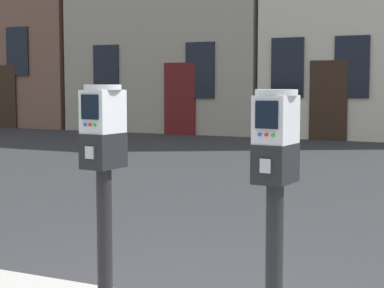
# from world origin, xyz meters

# --- Properties ---
(parking_meter_near_kerb) EXTENTS (0.23, 0.26, 1.36)m
(parking_meter_near_kerb) POSITION_xyz_m (-0.14, -0.25, 1.08)
(parking_meter_near_kerb) COLOR black
(parking_meter_near_kerb) RESTS_ON sidewalk_slab
(parking_meter_twin_adjacent) EXTENTS (0.23, 0.26, 1.33)m
(parking_meter_twin_adjacent) POSITION_xyz_m (0.90, -0.25, 1.06)
(parking_meter_twin_adjacent) COLOR black
(parking_meter_twin_adjacent) RESTS_ON sidewalk_slab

